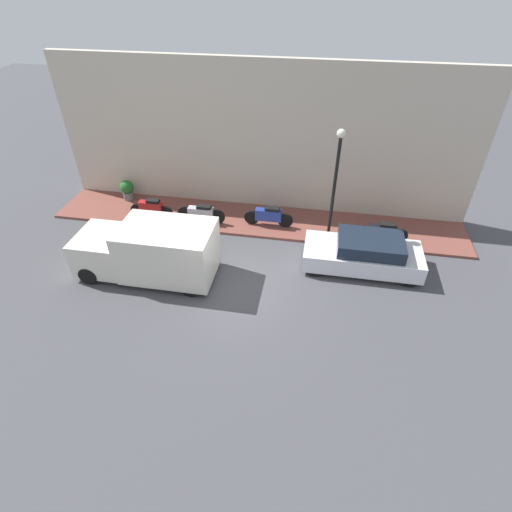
% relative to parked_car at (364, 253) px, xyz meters
% --- Properties ---
extents(ground_plane, '(60.00, 60.00, 0.00)m').
position_rel_parked_car_xyz_m(ground_plane, '(-1.85, 4.30, -0.61)').
color(ground_plane, '#47474C').
extents(sidewalk, '(2.46, 17.11, 0.10)m').
position_rel_parked_car_xyz_m(sidewalk, '(2.40, 4.30, -0.56)').
color(sidewalk, brown).
rests_on(sidewalk, ground_plane).
extents(building_facade, '(0.30, 17.11, 6.10)m').
position_rel_parked_car_xyz_m(building_facade, '(3.77, 4.30, 2.44)').
color(building_facade, beige).
rests_on(building_facade, ground_plane).
extents(parked_car, '(1.75, 4.10, 1.27)m').
position_rel_parked_car_xyz_m(parked_car, '(0.00, 0.00, 0.00)').
color(parked_car, silver).
rests_on(parked_car, ground_plane).
extents(delivery_van, '(1.98, 4.76, 1.97)m').
position_rel_parked_car_xyz_m(delivery_van, '(-1.64, 7.30, 0.38)').
color(delivery_van, silver).
rests_on(delivery_van, ground_plane).
extents(motorcycle_blue, '(0.30, 2.00, 0.85)m').
position_rel_parked_car_xyz_m(motorcycle_blue, '(2.02, 3.70, -0.05)').
color(motorcycle_blue, navy).
rests_on(motorcycle_blue, sidewalk).
extents(motorcycle_black, '(0.30, 1.96, 0.72)m').
position_rel_parked_car_xyz_m(motorcycle_black, '(1.79, -0.80, -0.12)').
color(motorcycle_black, black).
rests_on(motorcycle_black, sidewalk).
extents(motorcycle_red, '(0.30, 1.84, 0.88)m').
position_rel_parked_car_xyz_m(motorcycle_red, '(1.74, 8.61, -0.04)').
color(motorcycle_red, '#B21E1E').
rests_on(motorcycle_red, sidewalk).
extents(scooter_silver, '(0.30, 1.99, 0.79)m').
position_rel_parked_car_xyz_m(scooter_silver, '(1.78, 6.46, -0.07)').
color(scooter_silver, '#B7B7BF').
rests_on(scooter_silver, sidewalk).
extents(streetlamp, '(0.30, 0.30, 4.39)m').
position_rel_parked_car_xyz_m(streetlamp, '(1.38, 1.27, 2.25)').
color(streetlamp, black).
rests_on(streetlamp, sidewalk).
extents(potted_plant, '(0.60, 0.60, 0.90)m').
position_rel_parked_car_xyz_m(potted_plant, '(3.10, 10.30, -0.02)').
color(potted_plant, slate).
rests_on(potted_plant, sidewalk).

